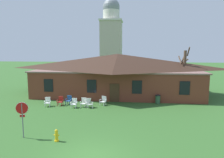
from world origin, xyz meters
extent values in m
plane|color=#336028|center=(0.00, 0.00, 0.00)|extent=(200.00, 200.00, 0.00)
cube|color=brown|center=(0.00, 17.48, 1.60)|extent=(20.59, 10.00, 3.20)
cube|color=#835E55|center=(0.00, 17.48, 3.28)|extent=(21.00, 10.20, 0.16)
pyramid|color=#382319|center=(0.00, 17.48, 4.37)|extent=(21.42, 10.40, 2.02)
cube|color=black|center=(-7.72, 12.45, 1.76)|extent=(1.10, 0.06, 1.50)
cube|color=black|center=(-2.57, 12.45, 1.76)|extent=(1.10, 0.06, 1.50)
cube|color=black|center=(2.57, 12.45, 1.76)|extent=(1.10, 0.06, 1.50)
cube|color=black|center=(7.72, 12.45, 1.76)|extent=(1.10, 0.06, 1.50)
cube|color=#422819|center=(0.05, 12.45, 1.05)|extent=(1.10, 0.06, 2.10)
cube|color=#BCB29E|center=(-3.30, 38.16, 6.28)|extent=(4.80, 4.80, 12.56)
cube|color=silver|center=(-3.30, 38.16, 12.74)|extent=(5.18, 5.18, 0.36)
cylinder|color=silver|center=(-3.30, 38.16, 14.02)|extent=(3.80, 3.80, 2.20)
sphere|color=gray|center=(-3.30, 38.16, 15.80)|extent=(3.88, 3.88, 3.88)
cylinder|color=slate|center=(-5.00, 2.11, 1.17)|extent=(0.07, 0.07, 2.35)
cylinder|color=white|center=(-5.00, 2.12, 2.02)|extent=(0.79, 0.21, 0.81)
cylinder|color=#B71414|center=(-5.00, 2.10, 2.02)|extent=(0.74, 0.20, 0.76)
cube|color=#B71414|center=(-5.00, 2.11, 1.50)|extent=(0.32, 0.10, 0.16)
cube|color=white|center=(-5.00, 2.12, 1.50)|extent=(0.33, 0.10, 0.18)
cube|color=white|center=(-6.41, 9.54, 0.18)|extent=(0.06, 0.06, 0.36)
cube|color=white|center=(-6.85, 9.42, 0.18)|extent=(0.06, 0.06, 0.36)
cube|color=white|center=(-6.52, 9.96, 0.18)|extent=(0.06, 0.06, 0.36)
cube|color=white|center=(-6.96, 9.85, 0.18)|extent=(0.06, 0.06, 0.36)
cube|color=white|center=(-6.69, 9.69, 0.39)|extent=(0.65, 0.64, 0.05)
cube|color=white|center=(-6.76, 10.00, 0.69)|extent=(0.54, 0.31, 0.54)
cube|color=white|center=(-6.40, 9.75, 0.58)|extent=(0.17, 0.47, 0.03)
cube|color=white|center=(-6.36, 9.59, 0.47)|extent=(0.05, 0.05, 0.22)
cube|color=white|center=(-6.96, 9.60, 0.58)|extent=(0.17, 0.47, 0.03)
cube|color=white|center=(-6.92, 9.45, 0.47)|extent=(0.05, 0.05, 0.22)
cube|color=maroon|center=(-5.29, 10.02, 0.18)|extent=(0.05, 0.05, 0.36)
cube|color=maroon|center=(-5.74, 10.00, 0.18)|extent=(0.05, 0.05, 0.36)
cube|color=maroon|center=(-5.30, 10.46, 0.18)|extent=(0.05, 0.05, 0.36)
cube|color=maroon|center=(-5.76, 10.45, 0.18)|extent=(0.05, 0.05, 0.36)
cube|color=maroon|center=(-5.52, 10.23, 0.39)|extent=(0.55, 0.54, 0.05)
cube|color=maroon|center=(-5.53, 10.54, 0.69)|extent=(0.52, 0.21, 0.54)
cube|color=maroon|center=(-5.23, 10.22, 0.58)|extent=(0.07, 0.47, 0.03)
cube|color=maroon|center=(-5.23, 10.06, 0.47)|extent=(0.04, 0.04, 0.22)
cube|color=maroon|center=(-5.81, 10.20, 0.58)|extent=(0.07, 0.47, 0.03)
cube|color=maroon|center=(-5.81, 10.04, 0.47)|extent=(0.04, 0.04, 0.22)
cube|color=#2D5693|center=(-4.60, 10.54, 0.18)|extent=(0.06, 0.06, 0.36)
cube|color=#2D5693|center=(-5.05, 10.59, 0.18)|extent=(0.06, 0.06, 0.36)
cube|color=#2D5693|center=(-4.55, 10.98, 0.18)|extent=(0.06, 0.06, 0.36)
cube|color=#2D5693|center=(-5.00, 11.03, 0.18)|extent=(0.06, 0.06, 0.36)
cube|color=#2D5693|center=(-4.80, 10.79, 0.39)|extent=(0.60, 0.58, 0.05)
cube|color=#2D5693|center=(-4.76, 11.10, 0.69)|extent=(0.53, 0.25, 0.54)
cube|color=#2D5693|center=(-4.51, 10.73, 0.58)|extent=(0.11, 0.47, 0.03)
cube|color=#2D5693|center=(-4.53, 10.57, 0.47)|extent=(0.04, 0.04, 0.22)
cube|color=#2D5693|center=(-5.09, 10.80, 0.58)|extent=(0.11, 0.47, 0.03)
cube|color=#2D5693|center=(-5.11, 10.64, 0.47)|extent=(0.04, 0.04, 0.22)
cube|color=white|center=(-3.58, 9.31, 0.18)|extent=(0.05, 0.05, 0.36)
cube|color=white|center=(-4.04, 9.31, 0.18)|extent=(0.05, 0.05, 0.36)
cube|color=white|center=(-3.59, 9.76, 0.18)|extent=(0.05, 0.05, 0.36)
cube|color=white|center=(-4.04, 9.75, 0.18)|extent=(0.05, 0.05, 0.36)
cube|color=white|center=(-3.81, 9.53, 0.39)|extent=(0.55, 0.53, 0.05)
cube|color=white|center=(-3.82, 9.84, 0.69)|extent=(0.52, 0.20, 0.54)
cube|color=white|center=(-3.52, 9.52, 0.58)|extent=(0.07, 0.47, 0.03)
cube|color=white|center=(-3.52, 9.35, 0.47)|extent=(0.04, 0.04, 0.22)
cube|color=white|center=(-4.10, 9.51, 0.58)|extent=(0.07, 0.47, 0.03)
cube|color=white|center=(-4.10, 9.34, 0.47)|extent=(0.04, 0.04, 0.22)
cube|color=silver|center=(-2.68, 9.65, 0.18)|extent=(0.05, 0.05, 0.36)
cube|color=silver|center=(-3.14, 9.66, 0.18)|extent=(0.05, 0.05, 0.36)
cube|color=silver|center=(-2.68, 10.09, 0.18)|extent=(0.05, 0.05, 0.36)
cube|color=silver|center=(-3.13, 10.10, 0.18)|extent=(0.05, 0.05, 0.36)
cube|color=silver|center=(-2.91, 9.87, 0.39)|extent=(0.55, 0.53, 0.05)
cube|color=silver|center=(-2.90, 10.18, 0.69)|extent=(0.52, 0.20, 0.54)
cube|color=silver|center=(-2.62, 9.85, 0.58)|extent=(0.07, 0.47, 0.03)
cube|color=silver|center=(-2.62, 9.69, 0.47)|extent=(0.04, 0.04, 0.22)
cube|color=silver|center=(-3.20, 9.86, 0.58)|extent=(0.07, 0.47, 0.03)
cube|color=silver|center=(-3.20, 9.70, 0.47)|extent=(0.04, 0.04, 0.22)
cube|color=silver|center=(-1.92, 9.63, 0.18)|extent=(0.07, 0.07, 0.36)
cube|color=silver|center=(-2.31, 9.38, 0.18)|extent=(0.07, 0.07, 0.36)
cube|color=silver|center=(-2.15, 10.00, 0.18)|extent=(0.07, 0.07, 0.36)
cube|color=silver|center=(-2.54, 9.76, 0.18)|extent=(0.07, 0.07, 0.36)
cube|color=silver|center=(-2.23, 9.69, 0.39)|extent=(0.73, 0.73, 0.05)
cube|color=silver|center=(-2.40, 9.95, 0.69)|extent=(0.54, 0.43, 0.54)
cube|color=silver|center=(-1.97, 9.83, 0.58)|extent=(0.30, 0.43, 0.03)
cube|color=silver|center=(-1.89, 9.69, 0.47)|extent=(0.06, 0.06, 0.22)
cube|color=silver|center=(-2.46, 9.52, 0.58)|extent=(0.30, 0.43, 0.03)
cube|color=silver|center=(-2.38, 9.38, 0.47)|extent=(0.06, 0.06, 0.22)
cube|color=white|center=(-0.89, 10.59, 0.18)|extent=(0.06, 0.06, 0.36)
cube|color=white|center=(-1.33, 10.74, 0.18)|extent=(0.06, 0.06, 0.36)
cube|color=white|center=(-0.75, 11.00, 0.18)|extent=(0.06, 0.06, 0.36)
cube|color=white|center=(-1.18, 11.16, 0.18)|extent=(0.06, 0.06, 0.36)
cube|color=white|center=(-1.04, 10.87, 0.39)|extent=(0.68, 0.67, 0.05)
cube|color=white|center=(-0.94, 11.17, 0.69)|extent=(0.55, 0.35, 0.54)
cube|color=white|center=(-0.77, 10.76, 0.58)|extent=(0.21, 0.46, 0.03)
cube|color=white|center=(-0.82, 10.60, 0.47)|extent=(0.05, 0.05, 0.22)
cube|color=white|center=(-1.32, 10.95, 0.58)|extent=(0.21, 0.46, 0.03)
cube|color=white|center=(-1.37, 10.80, 0.47)|extent=(0.05, 0.05, 0.22)
cylinder|color=brown|center=(8.60, 16.68, 2.92)|extent=(0.36, 0.36, 5.83)
cylinder|color=brown|center=(8.54, 17.30, 4.33)|extent=(1.35, 0.30, 0.89)
cylinder|color=brown|center=(8.35, 16.97, 4.50)|extent=(0.80, 0.71, 1.39)
cylinder|color=brown|center=(7.98, 16.64, 4.66)|extent=(0.25, 1.34, 0.97)
cylinder|color=brown|center=(8.99, 16.69, 5.69)|extent=(0.20, 0.91, 1.15)
cylinder|color=brown|center=(8.03, 16.28, 3.21)|extent=(0.98, 1.31, 1.11)
cylinder|color=gold|center=(-2.60, 1.83, 0.04)|extent=(0.28, 0.28, 0.08)
cylinder|color=gold|center=(-2.60, 1.83, 0.36)|extent=(0.20, 0.20, 0.55)
sphere|color=gold|center=(-2.60, 1.83, 0.69)|extent=(0.20, 0.20, 0.20)
cylinder|color=gold|center=(-2.73, 1.83, 0.41)|extent=(0.10, 0.08, 0.08)
cylinder|color=gold|center=(-2.47, 1.83, 0.41)|extent=(0.10, 0.08, 0.08)
cylinder|color=#335638|center=(4.87, 12.18, 0.45)|extent=(0.52, 0.52, 0.90)
cylinder|color=black|center=(4.87, 12.18, 0.94)|extent=(0.56, 0.56, 0.08)
camera|label=1|loc=(2.31, -10.08, 5.71)|focal=32.68mm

